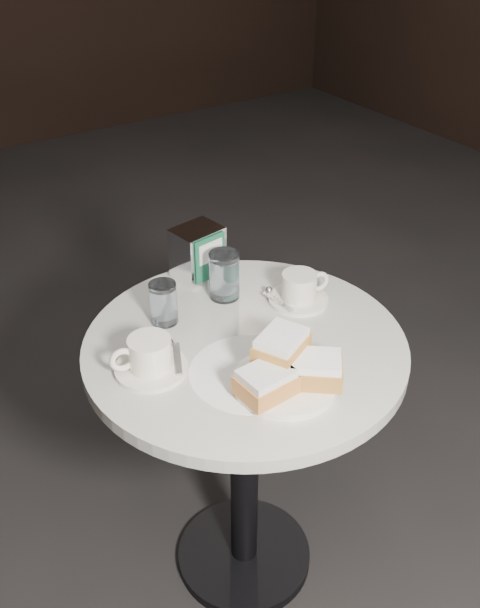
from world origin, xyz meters
The scene contains 9 objects.
ground centered at (0.00, 0.00, 0.00)m, with size 7.00×7.00×0.00m, color black.
cafe_table centered at (0.00, 0.00, 0.55)m, with size 0.70×0.70×0.74m.
sugar_spill centered at (-0.05, -0.09, 0.75)m, with size 0.25×0.25×0.00m, color white.
beignet_plate centered at (-0.01, -0.17, 0.78)m, with size 0.25×0.25×0.10m.
coffee_cup_left centered at (-0.22, 0.02, 0.78)m, with size 0.17×0.17×0.08m.
coffee_cup_right centered at (0.19, 0.06, 0.78)m, with size 0.16×0.16×0.07m.
water_glass_left centered at (-0.11, 0.16, 0.79)m, with size 0.08×0.08×0.10m.
water_glass_right centered at (0.06, 0.18, 0.80)m, with size 0.09×0.09×0.12m.
napkin_dispenser centered at (0.05, 0.29, 0.81)m, with size 0.13×0.11×0.13m.
Camera 1 is at (-0.65, -0.97, 1.62)m, focal length 40.00 mm.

